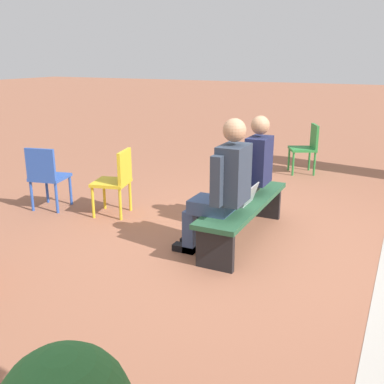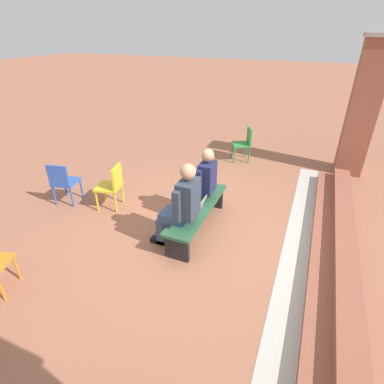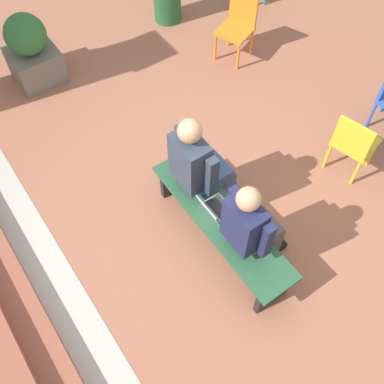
# 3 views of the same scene
# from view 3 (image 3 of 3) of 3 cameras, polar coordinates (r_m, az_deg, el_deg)

# --- Properties ---
(ground_plane) EXTENTS (60.00, 60.00, 0.00)m
(ground_plane) POSITION_cam_3_polar(r_m,az_deg,el_deg) (4.72, 1.64, -5.91)
(ground_plane) COLOR #9E6047
(concrete_strip) EXTENTS (6.52, 0.40, 0.01)m
(concrete_strip) POSITION_cam_3_polar(r_m,az_deg,el_deg) (4.47, -13.86, -16.44)
(concrete_strip) COLOR #B7B2A8
(concrete_strip) RESTS_ON ground
(brick_steps) EXTENTS (5.72, 0.60, 0.30)m
(brick_steps) POSITION_cam_3_polar(r_m,az_deg,el_deg) (4.40, -20.82, -19.34)
(brick_steps) COLOR #93513D
(brick_steps) RESTS_ON ground
(bench) EXTENTS (1.80, 0.44, 0.45)m
(bench) POSITION_cam_3_polar(r_m,az_deg,el_deg) (4.41, 3.73, -3.96)
(bench) COLOR #285638
(bench) RESTS_ON ground
(person_student) EXTENTS (0.53, 0.67, 1.33)m
(person_student) POSITION_cam_3_polar(r_m,az_deg,el_deg) (4.01, 7.60, -4.20)
(person_student) COLOR #4C473D
(person_student) RESTS_ON ground
(person_adult) EXTENTS (0.58, 0.73, 1.40)m
(person_adult) POSITION_cam_3_polar(r_m,az_deg,el_deg) (4.32, 0.95, 3.54)
(person_adult) COLOR #384C75
(person_adult) RESTS_ON ground
(laptop) EXTENTS (0.32, 0.29, 0.21)m
(laptop) POSITION_cam_3_polar(r_m,az_deg,el_deg) (4.31, 3.01, -2.25)
(laptop) COLOR #9EA0A5
(laptop) RESTS_ON bench
(plastic_chair_mid_courtyard) EXTENTS (0.54, 0.54, 0.84)m
(plastic_chair_mid_courtyard) POSITION_cam_3_polar(r_m,az_deg,el_deg) (6.39, 5.87, 20.44)
(plastic_chair_mid_courtyard) COLOR orange
(plastic_chair_mid_courtyard) RESTS_ON ground
(plastic_chair_near_bench_right) EXTENTS (0.51, 0.51, 0.84)m
(plastic_chair_near_bench_right) POSITION_cam_3_polar(r_m,az_deg,el_deg) (5.13, 19.83, 5.97)
(plastic_chair_near_bench_right) COLOR gold
(plastic_chair_near_bench_right) RESTS_ON ground
(planter) EXTENTS (0.60, 0.60, 0.94)m
(planter) POSITION_cam_3_polar(r_m,az_deg,el_deg) (6.33, -19.77, 16.51)
(planter) COLOR #6B665B
(planter) RESTS_ON ground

